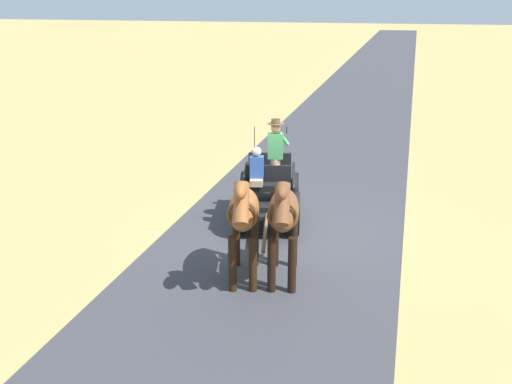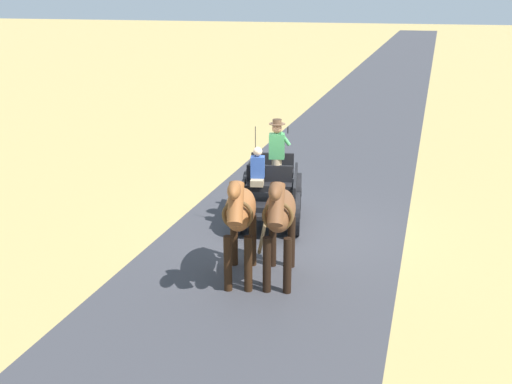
{
  "view_description": "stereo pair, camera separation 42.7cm",
  "coord_description": "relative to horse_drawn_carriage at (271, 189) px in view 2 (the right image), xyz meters",
  "views": [
    {
      "loc": [
        -2.52,
        12.66,
        5.11
      ],
      "look_at": [
        0.5,
        0.84,
        1.1
      ],
      "focal_mm": 42.56,
      "sensor_mm": 36.0,
      "label": 1
    },
    {
      "loc": [
        -2.93,
        12.55,
        5.11
      ],
      "look_at": [
        0.5,
        0.84,
        1.1
      ],
      "focal_mm": 42.56,
      "sensor_mm": 36.0,
      "label": 2
    }
  ],
  "objects": [
    {
      "name": "ground_plane",
      "position": [
        -0.49,
        0.28,
        -0.82
      ],
      "size": [
        200.0,
        200.0,
        0.0
      ],
      "primitive_type": "plane",
      "color": "tan"
    },
    {
      "name": "horse_near_side",
      "position": [
        -0.95,
        2.9,
        0.51
      ],
      "size": [
        0.81,
        2.15,
        2.21
      ],
      "color": "brown",
      "rests_on": "ground"
    },
    {
      "name": "road_surface",
      "position": [
        -0.49,
        0.28,
        -0.81
      ],
      "size": [
        5.2,
        160.0,
        0.01
      ],
      "primitive_type": "cube",
      "color": "#38383D",
      "rests_on": "ground"
    },
    {
      "name": "horse_drawn_carriage",
      "position": [
        0.0,
        0.0,
        0.0
      ],
      "size": [
        1.87,
        4.51,
        2.5
      ],
      "color": "black",
      "rests_on": "ground"
    },
    {
      "name": "horse_off_side",
      "position": [
        -0.24,
        3.04,
        0.51
      ],
      "size": [
        0.89,
        2.15,
        2.21
      ],
      "color": "brown",
      "rests_on": "ground"
    }
  ]
}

